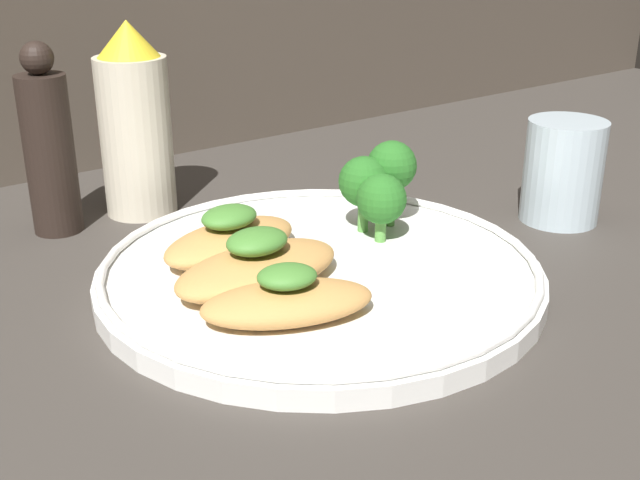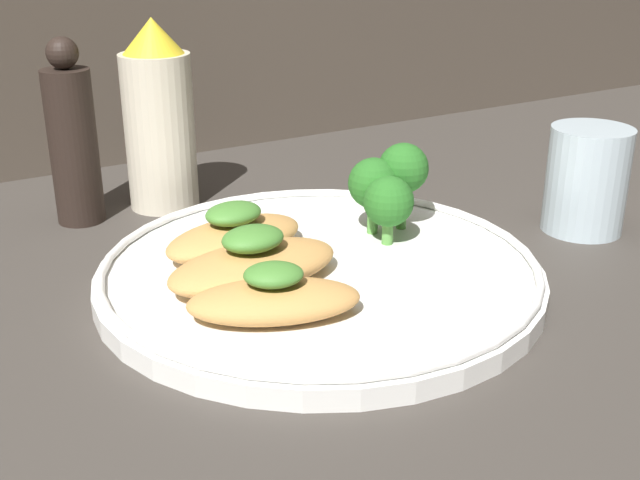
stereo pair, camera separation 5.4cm
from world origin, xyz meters
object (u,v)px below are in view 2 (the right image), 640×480
Objects in this scene: plate at (320,272)px; broccoli_bunch at (388,185)px; pepper_grinder at (73,140)px; drinking_glass at (587,180)px; sauce_bottle at (159,119)px.

plate is 4.56× the size of broccoli_bunch.
pepper_grinder reaches higher than drinking_glass.
broccoli_bunch is 25.88cm from pepper_grinder.
sauce_bottle reaches higher than broccoli_bunch.
pepper_grinder is (-18.19, 18.35, 1.53)cm from broccoli_bunch.
plate is at bearing 175.86° from drinking_glass.
sauce_bottle is 1.90× the size of drinking_glass.
pepper_grinder reaches higher than broccoli_bunch.
plate is 23.88cm from drinking_glass.
broccoli_bunch is 0.44× the size of pepper_grinder.
drinking_glass reaches higher than broccoli_bunch.
plate is 3.61× the size of drinking_glass.
drinking_glass reaches higher than plate.
broccoli_bunch is at bearing 165.26° from drinking_glass.
sauce_bottle reaches higher than drinking_glass.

